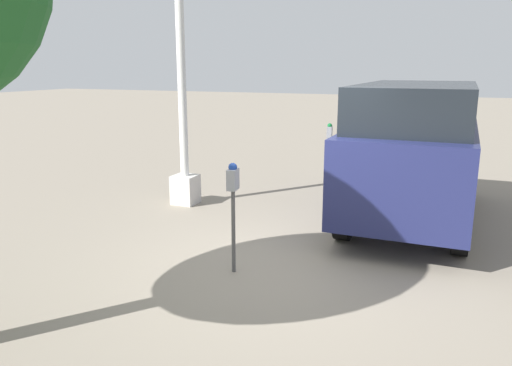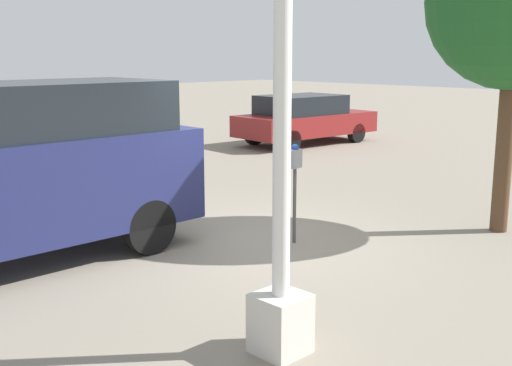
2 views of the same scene
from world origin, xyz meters
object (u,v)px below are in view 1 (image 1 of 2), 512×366
Objects in this scene: parking_meter_far at (329,138)px; parked_van at (414,148)px; parking_meter_near at (233,192)px; lamp_post at (183,115)px.

parked_van is (-2.43, -2.04, 0.27)m from parking_meter_far.
parking_meter_far is at bearing -5.41° from parking_meter_near.
lamp_post is (-2.98, 2.03, 0.71)m from parking_meter_far.
parking_meter_near is 3.48m from lamp_post.
parking_meter_far is at bearing 40.41° from parked_van.
parking_meter_near is 5.59m from parking_meter_far.
parking_meter_near is 3.67m from parked_van.
parked_van is at bearing -82.29° from lamp_post.
lamp_post is at bearing 33.05° from parking_meter_near.
lamp_post is at bearing 98.10° from parked_van.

